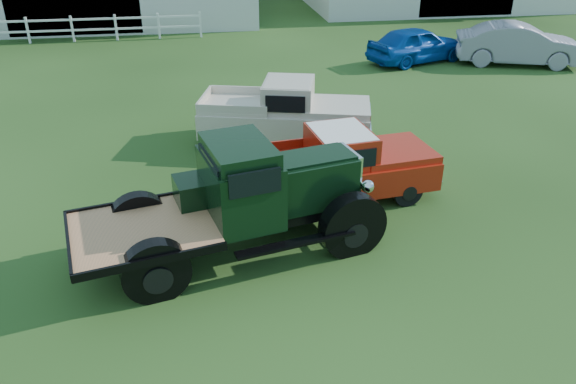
{
  "coord_description": "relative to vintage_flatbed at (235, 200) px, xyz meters",
  "views": [
    {
      "loc": [
        -1.38,
        -8.3,
        6.14
      ],
      "look_at": [
        0.2,
        1.2,
        1.05
      ],
      "focal_mm": 35.0,
      "sensor_mm": 36.0,
      "label": 1
    }
  ],
  "objects": [
    {
      "name": "misc_car_blue",
      "position": [
        8.54,
        12.88,
        -0.4
      ],
      "size": [
        4.6,
        3.04,
        1.46
      ],
      "primitive_type": "imported",
      "rotation": [
        0.0,
        0.0,
        1.91
      ],
      "color": "#073D9A",
      "rests_on": "ground"
    },
    {
      "name": "white_pickup",
      "position": [
        1.78,
        5.19,
        -0.25
      ],
      "size": [
        5.09,
        3.05,
        1.75
      ],
      "primitive_type": null,
      "rotation": [
        0.0,
        0.0,
        -0.27
      ],
      "color": "beige",
      "rests_on": "ground"
    },
    {
      "name": "ground",
      "position": [
        0.85,
        -0.92,
        -1.13
      ],
      "size": [
        120.0,
        120.0,
        0.0
      ],
      "primitive_type": "plane",
      "color": "#1B3310"
    },
    {
      "name": "red_pickup",
      "position": [
        2.38,
        1.76,
        -0.29
      ],
      "size": [
        4.76,
        2.29,
        1.67
      ],
      "primitive_type": null,
      "rotation": [
        0.0,
        0.0,
        0.12
      ],
      "color": "#A71F0F",
      "rests_on": "ground"
    },
    {
      "name": "misc_car_grey",
      "position": [
        12.49,
        11.86,
        -0.31
      ],
      "size": [
        5.23,
        3.25,
        1.63
      ],
      "primitive_type": "imported",
      "rotation": [
        0.0,
        0.0,
        1.24
      ],
      "color": "gray",
      "rests_on": "ground"
    },
    {
      "name": "vintage_flatbed",
      "position": [
        0.0,
        0.0,
        0.0
      ],
      "size": [
        6.05,
        3.45,
        2.26
      ],
      "primitive_type": null,
      "rotation": [
        0.0,
        0.0,
        0.22
      ],
      "color": "black",
      "rests_on": "ground"
    },
    {
      "name": "fence_rail",
      "position": [
        -7.15,
        19.08,
        -0.53
      ],
      "size": [
        14.2,
        0.16,
        1.2
      ],
      "primitive_type": null,
      "color": "white",
      "rests_on": "ground"
    }
  ]
}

